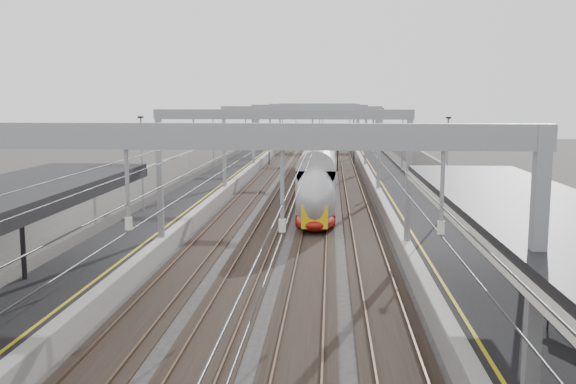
# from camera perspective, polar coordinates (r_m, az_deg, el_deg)

# --- Properties ---
(platform_left) EXTENTS (4.00, 120.00, 1.00)m
(platform_left) POSITION_cam_1_polar(r_m,az_deg,el_deg) (56.50, -6.84, 0.40)
(platform_left) COLOR black
(platform_left) RESTS_ON ground
(platform_right) EXTENTS (4.00, 120.00, 1.00)m
(platform_right) POSITION_cam_1_polar(r_m,az_deg,el_deg) (55.81, 9.53, 0.25)
(platform_right) COLOR black
(platform_right) RESTS_ON ground
(tracks) EXTENTS (11.40, 140.00, 0.20)m
(tracks) POSITION_cam_1_polar(r_m,az_deg,el_deg) (55.65, 1.29, -0.13)
(tracks) COLOR black
(tracks) RESTS_ON ground
(overhead_line) EXTENTS (13.00, 140.00, 6.60)m
(overhead_line) POSITION_cam_1_polar(r_m,az_deg,el_deg) (61.71, 1.58, 6.36)
(overhead_line) COLOR gray
(overhead_line) RESTS_ON platform_left
(overbridge) EXTENTS (22.00, 2.20, 6.90)m
(overbridge) POSITION_cam_1_polar(r_m,az_deg,el_deg) (110.08, 2.58, 6.68)
(overbridge) COLOR gray
(overbridge) RESTS_ON ground
(wall_left) EXTENTS (0.30, 120.00, 3.20)m
(wall_left) POSITION_cam_1_polar(r_m,az_deg,el_deg) (57.04, -10.02, 1.52)
(wall_left) COLOR gray
(wall_left) RESTS_ON ground
(wall_right) EXTENTS (0.30, 120.00, 3.20)m
(wall_right) POSITION_cam_1_polar(r_m,az_deg,el_deg) (56.09, 12.81, 1.33)
(wall_right) COLOR gray
(wall_right) RESTS_ON ground
(train) EXTENTS (2.49, 45.45, 3.95)m
(train) POSITION_cam_1_polar(r_m,az_deg,el_deg) (58.64, 2.90, 2.15)
(train) COLOR #A0140E
(train) RESTS_ON ground
(bench) EXTENTS (1.19, 1.83, 0.93)m
(bench) POSITION_cam_1_polar(r_m,az_deg,el_deg) (21.27, 23.66, -10.27)
(bench) COLOR black
(bench) RESTS_ON platform_right
(signal_green) EXTENTS (0.32, 0.32, 3.48)m
(signal_green) POSITION_cam_1_polar(r_m,az_deg,el_deg) (79.40, -1.70, 4.05)
(signal_green) COLOR black
(signal_green) RESTS_ON ground
(signal_red_near) EXTENTS (0.32, 0.32, 3.48)m
(signal_red_near) POSITION_cam_1_polar(r_m,az_deg,el_deg) (73.64, 4.43, 3.72)
(signal_red_near) COLOR black
(signal_red_near) RESTS_ON ground
(signal_red_far) EXTENTS (0.32, 0.32, 3.48)m
(signal_red_far) POSITION_cam_1_polar(r_m,az_deg,el_deg) (82.52, 5.90, 4.17)
(signal_red_far) COLOR black
(signal_red_far) RESTS_ON ground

